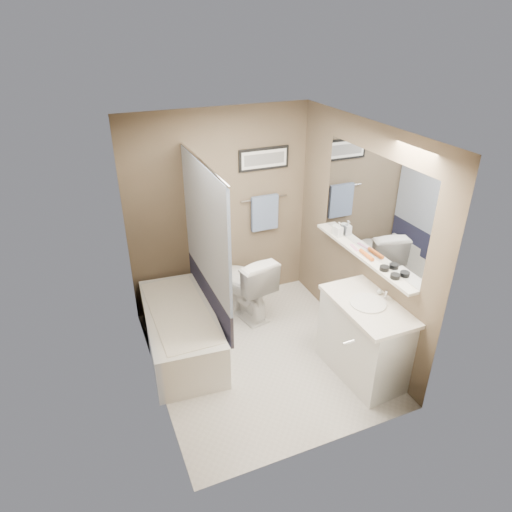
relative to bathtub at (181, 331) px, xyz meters
name	(u,v)px	position (x,y,z in m)	size (l,w,h in m)	color
ground	(261,356)	(0.75, -0.44, -0.25)	(2.50, 2.50, 0.00)	beige
ceiling	(263,133)	(0.75, -0.44, 2.13)	(2.20, 2.50, 0.04)	white
wall_back	(221,212)	(0.75, 0.79, 0.95)	(2.20, 0.04, 2.40)	brown
wall_front	(328,331)	(0.75, -1.67, 0.95)	(2.20, 0.04, 2.40)	brown
wall_left	(149,281)	(-0.33, -0.44, 0.95)	(0.04, 2.50, 2.40)	brown
wall_right	(358,239)	(1.83, -0.44, 0.95)	(0.04, 2.50, 2.40)	brown
tile_surround	(140,274)	(-0.34, 0.06, 0.75)	(0.02, 1.55, 2.00)	#C6B196
curtain_rod	(202,162)	(0.35, 0.06, 1.80)	(0.02, 0.02, 1.55)	silver
curtain_upper	(205,226)	(0.35, 0.06, 1.15)	(0.03, 1.45, 1.28)	silver
curtain_lower	(209,295)	(0.35, 0.06, 0.33)	(0.03, 1.45, 0.36)	#222440
mirror	(372,206)	(1.84, -0.59, 1.37)	(0.02, 1.60, 1.00)	silver
shelf	(361,255)	(1.79, -0.59, 0.85)	(0.12, 1.60, 0.03)	silver
towel_bar	(264,198)	(1.30, 0.77, 1.05)	(0.02, 0.02, 0.60)	silver
towel	(265,213)	(1.30, 0.75, 0.87)	(0.34, 0.05, 0.44)	#8CA5CC
art_frame	(264,159)	(1.30, 0.79, 1.53)	(0.62, 0.03, 0.26)	black
art_mat	(264,159)	(1.30, 0.78, 1.53)	(0.56, 0.00, 0.20)	white
art_image	(264,159)	(1.30, 0.77, 1.53)	(0.50, 0.00, 0.13)	#595959
door	(387,336)	(1.30, -1.68, 0.75)	(0.80, 0.02, 2.00)	silver
door_handle	(348,343)	(0.97, -1.63, 0.75)	(0.02, 0.02, 0.10)	silver
bathtub	(181,331)	(0.00, 0.00, 0.00)	(0.70, 1.50, 0.50)	white
tub_rim	(179,312)	(0.00, 0.00, 0.25)	(0.56, 1.36, 0.02)	white
toilet	(245,284)	(0.89, 0.38, 0.16)	(0.46, 0.81, 0.82)	white
vanity	(364,340)	(1.60, -1.05, 0.15)	(0.50, 0.90, 0.80)	silver
countertop	(369,305)	(1.59, -1.05, 0.57)	(0.54, 0.96, 0.04)	silver
sink_basin	(368,303)	(1.58, -1.05, 0.60)	(0.34, 0.34, 0.01)	silver
faucet_spout	(386,295)	(1.78, -1.05, 0.64)	(0.02, 0.02, 0.10)	silver
faucet_knob	(379,291)	(1.78, -0.95, 0.62)	(0.05, 0.05, 0.05)	silver
candle_bowl_near	(395,276)	(1.79, -1.12, 0.89)	(0.09, 0.09, 0.04)	black
candle_bowl_far	(384,268)	(1.79, -0.96, 0.89)	(0.09, 0.09, 0.04)	black
hair_brush_front	(367,255)	(1.79, -0.67, 0.89)	(0.04, 0.04, 0.22)	#CA591C
pink_comb	(354,248)	(1.79, -0.46, 0.87)	(0.03, 0.16, 0.01)	pink
glass_jar	(336,230)	(1.79, -0.08, 0.92)	(0.08, 0.08, 0.10)	silver
soap_bottle	(339,229)	(1.79, -0.15, 0.95)	(0.07, 0.07, 0.16)	#999999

